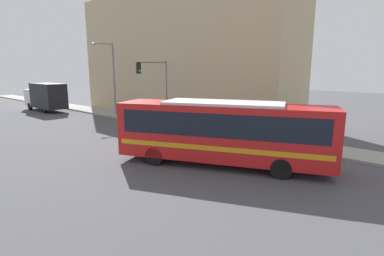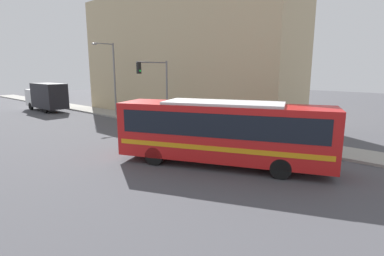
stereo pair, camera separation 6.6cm
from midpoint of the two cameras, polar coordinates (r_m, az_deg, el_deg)
The scene contains 9 objects.
ground_plane at distance 16.25m, azimuth 7.57°, elevation -6.67°, with size 120.00×120.00×0.00m, color #47474C.
sidewalk at distance 34.54m, azimuth -14.95°, elevation 2.68°, with size 2.75×70.00×0.16m.
building_facade at distance 32.22m, azimuth -2.49°, elevation 13.78°, with size 6.00×25.59×12.85m.
city_bus at distance 15.42m, azimuth 5.98°, elevation -0.24°, with size 6.55×10.96×3.33m.
delivery_truck at distance 39.82m, azimuth -25.93°, elevation 5.48°, with size 2.25×7.08×3.31m.
fire_hydrant at distance 21.45m, azimuth 10.28°, elevation -0.85°, with size 0.21×0.29×0.79m.
traffic_light_pole at distance 25.53m, azimuth -6.55°, elevation 8.75°, with size 3.28×0.35×5.48m.
street_lamp at distance 32.37m, azimuth -14.97°, elevation 10.02°, with size 2.47×0.28×7.38m.
pedestrian_near_corner at distance 30.42m, azimuth -10.23°, elevation 3.72°, with size 0.34×0.34×1.84m.
Camera 2 is at (-12.84, -8.63, 4.95)m, focal length 28.00 mm.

